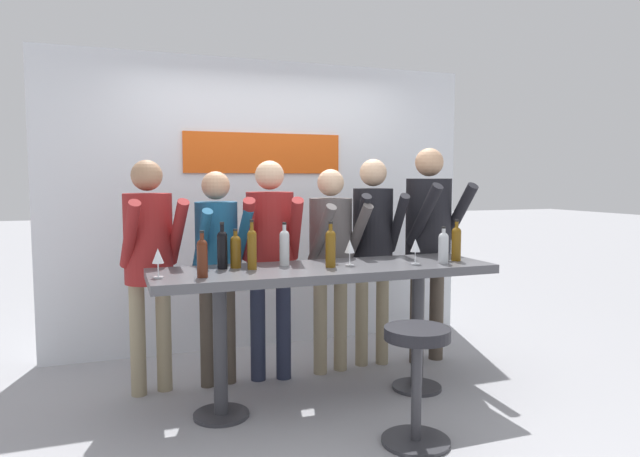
# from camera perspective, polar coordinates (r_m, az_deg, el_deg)

# --- Properties ---
(ground_plane) EXTENTS (40.00, 40.00, 0.00)m
(ground_plane) POSITION_cam_1_polar(r_m,az_deg,el_deg) (4.12, 0.51, -16.93)
(ground_plane) COLOR #9E9EA3
(back_wall) EXTENTS (3.92, 0.12, 2.60)m
(back_wall) POSITION_cam_1_polar(r_m,az_deg,el_deg) (5.28, -5.31, 2.44)
(back_wall) COLOR silver
(back_wall) RESTS_ON ground_plane
(tasting_table) EXTENTS (2.32, 0.68, 0.95)m
(tasting_table) POSITION_cam_1_polar(r_m,az_deg,el_deg) (3.89, 0.52, -5.78)
(tasting_table) COLOR #4C4C51
(tasting_table) RESTS_ON ground_plane
(bar_stool) EXTENTS (0.40, 0.40, 0.69)m
(bar_stool) POSITION_cam_1_polar(r_m,az_deg,el_deg) (3.42, 9.65, -13.46)
(bar_stool) COLOR #333338
(bar_stool) RESTS_ON ground_plane
(person_far_left) EXTENTS (0.47, 0.57, 1.67)m
(person_far_left) POSITION_cam_1_polar(r_m,az_deg,el_deg) (4.19, -16.73, -2.03)
(person_far_left) COLOR gray
(person_far_left) RESTS_ON ground_plane
(person_left) EXTENTS (0.41, 0.52, 1.59)m
(person_left) POSITION_cam_1_polar(r_m,az_deg,el_deg) (4.25, -10.25, -2.41)
(person_left) COLOR #473D33
(person_left) RESTS_ON ground_plane
(person_center_left) EXTENTS (0.48, 0.58, 1.67)m
(person_center_left) POSITION_cam_1_polar(r_m,az_deg,el_deg) (4.31, -5.00, -1.70)
(person_center_left) COLOR #23283D
(person_center_left) RESTS_ON ground_plane
(person_center) EXTENTS (0.44, 0.54, 1.61)m
(person_center) POSITION_cam_1_polar(r_m,az_deg,el_deg) (4.47, 1.12, -1.89)
(person_center) COLOR gray
(person_center) RESTS_ON ground_plane
(person_center_right) EXTENTS (0.43, 0.55, 1.70)m
(person_center_right) POSITION_cam_1_polar(r_m,az_deg,el_deg) (4.66, 5.33, -0.88)
(person_center_right) COLOR gray
(person_center_right) RESTS_ON ground_plane
(person_right) EXTENTS (0.50, 0.61, 1.79)m
(person_right) POSITION_cam_1_polar(r_m,az_deg,el_deg) (4.82, 10.84, -0.18)
(person_right) COLOR #473D33
(person_right) RESTS_ON ground_plane
(wine_bottle_0) EXTENTS (0.07, 0.07, 0.26)m
(wine_bottle_0) POSITION_cam_1_polar(r_m,az_deg,el_deg) (3.83, -8.44, -2.12)
(wine_bottle_0) COLOR brown
(wine_bottle_0) RESTS_ON tasting_table
(wine_bottle_1) EXTENTS (0.07, 0.07, 0.28)m
(wine_bottle_1) POSITION_cam_1_polar(r_m,az_deg,el_deg) (3.49, -11.70, -2.72)
(wine_bottle_1) COLOR #4C1E0F
(wine_bottle_1) RESTS_ON tasting_table
(wine_bottle_2) EXTENTS (0.07, 0.07, 0.30)m
(wine_bottle_2) POSITION_cam_1_polar(r_m,az_deg,el_deg) (4.23, 13.47, -1.32)
(wine_bottle_2) COLOR brown
(wine_bottle_2) RESTS_ON tasting_table
(wine_bottle_3) EXTENTS (0.06, 0.06, 0.33)m
(wine_bottle_3) POSITION_cam_1_polar(r_m,az_deg,el_deg) (3.75, -6.82, -1.87)
(wine_bottle_3) COLOR brown
(wine_bottle_3) RESTS_ON tasting_table
(wine_bottle_4) EXTENTS (0.07, 0.07, 0.30)m
(wine_bottle_4) POSITION_cam_1_polar(r_m,az_deg,el_deg) (3.91, -3.58, -1.73)
(wine_bottle_4) COLOR #B7BCC1
(wine_bottle_4) RESTS_ON tasting_table
(wine_bottle_5) EXTENTS (0.07, 0.07, 0.26)m
(wine_bottle_5) POSITION_cam_1_polar(r_m,az_deg,el_deg) (4.10, 12.24, -1.73)
(wine_bottle_5) COLOR #B7BCC1
(wine_bottle_5) RESTS_ON tasting_table
(wine_bottle_6) EXTENTS (0.07, 0.07, 0.31)m
(wine_bottle_6) POSITION_cam_1_polar(r_m,az_deg,el_deg) (3.80, -9.75, -1.90)
(wine_bottle_6) COLOR black
(wine_bottle_6) RESTS_ON tasting_table
(wine_bottle_7) EXTENTS (0.07, 0.07, 0.31)m
(wine_bottle_7) POSITION_cam_1_polar(r_m,az_deg,el_deg) (3.81, 1.06, -1.81)
(wine_bottle_7) COLOR brown
(wine_bottle_7) RESTS_ON tasting_table
(wine_glass_0) EXTENTS (0.07, 0.07, 0.18)m
(wine_glass_0) POSITION_cam_1_polar(r_m,az_deg,el_deg) (3.55, -15.90, -2.75)
(wine_glass_0) COLOR silver
(wine_glass_0) RESTS_ON tasting_table
(wine_glass_1) EXTENTS (0.07, 0.07, 0.18)m
(wine_glass_1) POSITION_cam_1_polar(r_m,az_deg,el_deg) (3.90, 2.99, -1.89)
(wine_glass_1) COLOR silver
(wine_glass_1) RESTS_ON tasting_table
(wine_glass_2) EXTENTS (0.07, 0.07, 0.18)m
(wine_glass_2) POSITION_cam_1_polar(r_m,az_deg,el_deg) (4.01, 9.51, -1.76)
(wine_glass_2) COLOR silver
(wine_glass_2) RESTS_ON tasting_table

